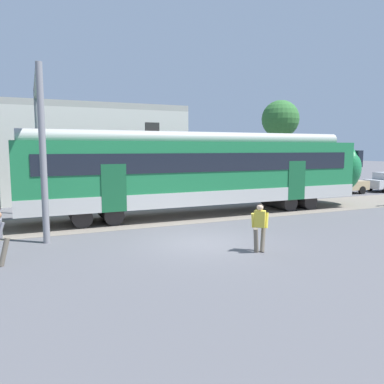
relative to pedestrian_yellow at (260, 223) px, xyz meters
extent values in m
plane|color=#515156|center=(-1.21, 1.88, -0.99)|extent=(160.00, 160.00, 0.00)
cube|color=#B7B7B2|center=(1.29, 7.37, 0.06)|extent=(18.00, 3.06, 0.70)
cube|color=#1E7542|center=(1.29, 7.37, 1.61)|extent=(18.00, 3.00, 2.40)
cube|color=black|center=(1.29, 5.86, 1.81)|extent=(16.56, 0.03, 0.90)
cube|color=#165731|center=(6.24, 5.85, 0.76)|extent=(1.10, 0.04, 2.10)
cube|color=#165731|center=(-3.66, 5.85, 0.76)|extent=(1.10, 0.04, 2.10)
cylinder|color=#9C9C97|center=(1.29, 7.37, 2.99)|extent=(17.64, 0.70, 0.70)
cube|color=black|center=(-1.41, 7.37, 3.54)|extent=(0.70, 0.12, 0.40)
cylinder|color=black|center=(7.57, 7.37, -0.54)|extent=(0.90, 2.40, 0.90)
cylinder|color=black|center=(6.17, 7.37, -0.54)|extent=(0.90, 2.40, 0.90)
cylinder|color=black|center=(-3.59, 7.37, -0.54)|extent=(0.90, 2.40, 0.90)
cylinder|color=black|center=(-4.99, 7.37, -0.54)|extent=(0.90, 2.40, 0.90)
ellipsoid|color=#1E7542|center=(10.84, 7.37, 1.26)|extent=(1.80, 2.85, 2.95)
cube|color=black|center=(11.19, 7.37, 1.86)|extent=(0.40, 2.40, 1.00)
cylinder|color=#6B6051|center=(-7.80, 1.74, -0.56)|extent=(0.36, 0.16, 0.87)
cylinder|color=gray|center=(-7.86, 1.61, 0.10)|extent=(0.25, 0.10, 0.52)
cylinder|color=#6B6051|center=(-0.18, -0.06, -0.56)|extent=(0.35, 0.36, 0.87)
cylinder|color=#6B6051|center=(0.15, 0.02, -0.56)|extent=(0.35, 0.36, 0.87)
cube|color=gold|center=(-0.02, -0.02, 0.15)|extent=(0.43, 0.42, 0.56)
cylinder|color=gold|center=(0.20, -0.11, 0.10)|extent=(0.24, 0.24, 0.52)
cylinder|color=gold|center=(-0.23, 0.08, 0.10)|extent=(0.24, 0.24, 0.52)
sphere|color=beige|center=(-0.03, -0.03, 0.54)|extent=(0.22, 0.22, 0.22)
sphere|color=black|center=(-0.02, -0.02, 0.57)|extent=(0.20, 0.20, 0.20)
cube|color=maroon|center=(0.11, 0.11, 0.17)|extent=(0.31, 0.31, 0.40)
cube|color=tan|center=(14.97, 11.24, -0.35)|extent=(4.00, 1.64, 0.68)
cube|color=#9D8662|center=(14.82, 11.24, 0.27)|extent=(1.90, 1.44, 0.56)
cube|color=black|center=(15.77, 11.24, 0.23)|extent=(0.12, 1.37, 0.48)
cylinder|color=black|center=(16.21, 12.02, -0.69)|extent=(0.60, 0.20, 0.60)
cylinder|color=black|center=(16.21, 10.46, -0.69)|extent=(0.60, 0.20, 0.60)
cylinder|color=black|center=(13.73, 12.02, -0.69)|extent=(0.60, 0.20, 0.60)
cylinder|color=black|center=(13.73, 10.47, -0.69)|extent=(0.60, 0.20, 0.60)
cylinder|color=black|center=(18.52, 11.78, -0.69)|extent=(0.60, 0.21, 0.60)
cylinder|color=gray|center=(-6.53, 4.17, 2.26)|extent=(0.24, 0.24, 6.50)
cylinder|color=gray|center=(-6.53, 10.57, 2.26)|extent=(0.24, 0.24, 6.50)
cube|color=gray|center=(-6.53, 7.37, 5.46)|extent=(0.20, 6.40, 0.16)
cube|color=gray|center=(-6.53, 7.37, 5.06)|extent=(0.20, 6.40, 0.16)
cylinder|color=black|center=(-6.53, 7.37, 4.46)|extent=(0.03, 0.03, 1.00)
cube|color=beige|center=(-6.54, 16.40, 2.01)|extent=(19.61, 5.00, 6.00)
cube|color=#A7A39B|center=(-6.54, 16.40, 5.21)|extent=(19.61, 5.00, 0.40)
cylinder|color=brown|center=(14.93, 19.18, 1.50)|extent=(0.32, 0.32, 4.99)
sphere|color=#2D662D|center=(14.93, 19.18, 5.23)|extent=(3.51, 3.51, 3.51)
camera|label=1|loc=(-6.98, -10.38, 2.50)|focal=35.00mm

